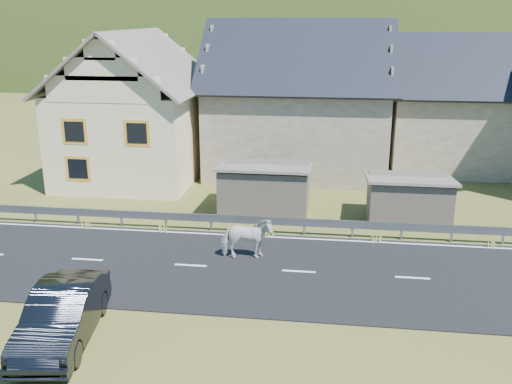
# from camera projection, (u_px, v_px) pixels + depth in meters

# --- Properties ---
(ground) EXTENTS (160.00, 160.00, 0.00)m
(ground) POSITION_uv_depth(u_px,v_px,m) (299.00, 272.00, 20.55)
(ground) COLOR #3E441A
(ground) RESTS_ON ground
(road) EXTENTS (60.00, 7.00, 0.04)m
(road) POSITION_uv_depth(u_px,v_px,m) (299.00, 272.00, 20.54)
(road) COLOR black
(road) RESTS_ON ground
(lane_markings) EXTENTS (60.00, 6.60, 0.01)m
(lane_markings) POSITION_uv_depth(u_px,v_px,m) (299.00, 271.00, 20.53)
(lane_markings) COLOR silver
(lane_markings) RESTS_ON road
(guardrail) EXTENTS (28.10, 0.09, 0.75)m
(guardrail) POSITION_uv_depth(u_px,v_px,m) (304.00, 223.00, 23.87)
(guardrail) COLOR #93969B
(guardrail) RESTS_ON ground
(shed_left) EXTENTS (4.30, 3.30, 2.40)m
(shed_left) POSITION_uv_depth(u_px,v_px,m) (265.00, 189.00, 26.63)
(shed_left) COLOR brown
(shed_left) RESTS_ON ground
(shed_right) EXTENTS (3.80, 2.90, 2.20)m
(shed_right) POSITION_uv_depth(u_px,v_px,m) (408.00, 200.00, 25.37)
(shed_right) COLOR brown
(shed_right) RESTS_ON ground
(house_cream) EXTENTS (7.80, 9.80, 8.30)m
(house_cream) POSITION_uv_depth(u_px,v_px,m) (135.00, 100.00, 31.88)
(house_cream) COLOR beige
(house_cream) RESTS_ON ground
(house_stone_a) EXTENTS (10.80, 9.80, 8.90)m
(house_stone_a) POSITION_uv_depth(u_px,v_px,m) (299.00, 91.00, 33.51)
(house_stone_a) COLOR tan
(house_stone_a) RESTS_ON ground
(house_stone_b) EXTENTS (9.80, 8.80, 8.10)m
(house_stone_b) POSITION_uv_depth(u_px,v_px,m) (467.00, 96.00, 34.26)
(house_stone_b) COLOR tan
(house_stone_b) RESTS_ON ground
(mountain) EXTENTS (440.00, 280.00, 260.00)m
(mountain) POSITION_uv_depth(u_px,v_px,m) (344.00, 104.00, 196.29)
(mountain) COLOR #1F3210
(mountain) RESTS_ON ground
(conifer_patch) EXTENTS (76.00, 50.00, 28.00)m
(conifer_patch) POSITION_uv_depth(u_px,v_px,m) (87.00, 29.00, 129.86)
(conifer_patch) COLOR black
(conifer_patch) RESTS_ON ground
(horse) EXTENTS (1.16, 2.03, 1.62)m
(horse) POSITION_uv_depth(u_px,v_px,m) (246.00, 238.00, 21.42)
(horse) COLOR beige
(horse) RESTS_ON road
(car) EXTENTS (2.29, 4.90, 1.55)m
(car) POSITION_uv_depth(u_px,v_px,m) (62.00, 315.00, 16.08)
(car) COLOR black
(car) RESTS_ON ground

